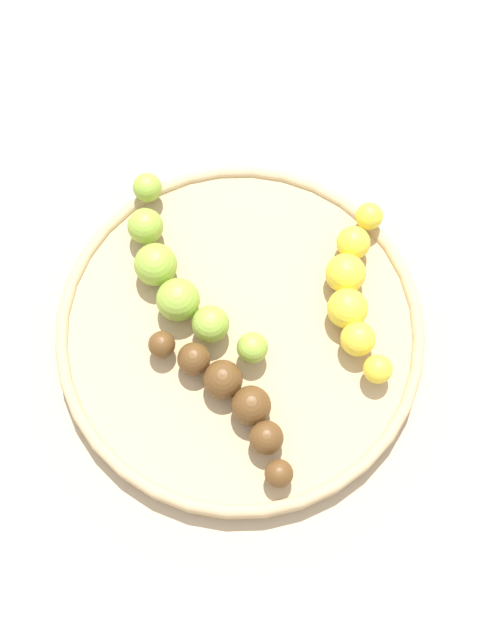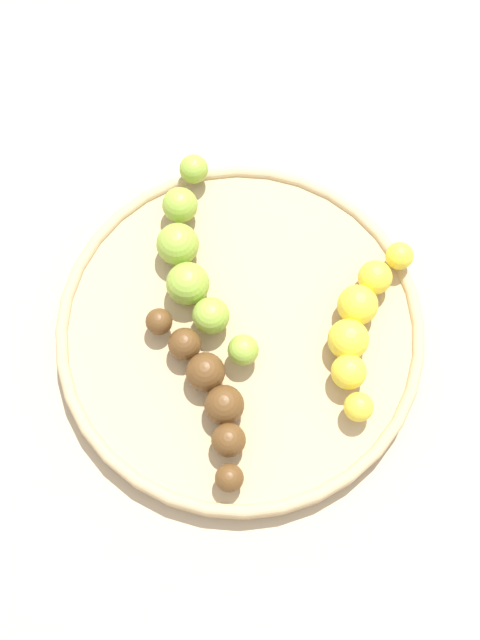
{
  "view_description": "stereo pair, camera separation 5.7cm",
  "coord_description": "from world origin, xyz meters",
  "views": [
    {
      "loc": [
        -0.19,
        0.02,
        0.58
      ],
      "look_at": [
        0.0,
        0.0,
        0.04
      ],
      "focal_mm": 41.73,
      "sensor_mm": 36.0,
      "label": 1
    },
    {
      "loc": [
        -0.19,
        -0.03,
        0.58
      ],
      "look_at": [
        0.0,
        0.0,
        0.04
      ],
      "focal_mm": 41.73,
      "sensor_mm": 36.0,
      "label": 2
    }
  ],
  "objects": [
    {
      "name": "banana_overripe",
      "position": [
        -0.06,
        0.01,
        0.03
      ],
      "size": [
        0.13,
        0.1,
        0.03
      ],
      "rotation": [
        0.0,
        0.0,
        5.32
      ],
      "color": "#593819",
      "rests_on": "fruit_bowl"
    },
    {
      "name": "banana_green",
      "position": [
        0.04,
        0.05,
        0.04
      ],
      "size": [
        0.17,
        0.1,
        0.03
      ],
      "rotation": [
        0.0,
        0.0,
        2.0
      ],
      "color": "#8CAD38",
      "rests_on": "fruit_bowl"
    },
    {
      "name": "fruit_bowl",
      "position": [
        0.0,
        0.0,
        0.01
      ],
      "size": [
        0.3,
        0.3,
        0.02
      ],
      "color": "tan",
      "rests_on": "ground_plane"
    },
    {
      "name": "banana_yellow",
      "position": [
        0.01,
        -0.09,
        0.04
      ],
      "size": [
        0.15,
        0.06,
        0.03
      ],
      "rotation": [
        0.0,
        0.0,
        1.44
      ],
      "color": "yellow",
      "rests_on": "fruit_bowl"
    },
    {
      "name": "ground_plane",
      "position": [
        0.0,
        0.0,
        0.0
      ],
      "size": [
        2.4,
        2.4,
        0.0
      ],
      "primitive_type": "plane",
      "color": "tan"
    }
  ]
}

